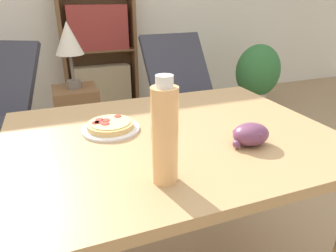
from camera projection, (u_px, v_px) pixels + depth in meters
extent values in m
cube|color=tan|center=(171.00, 138.00, 1.08)|extent=(1.15, 0.88, 0.03)
cylinder|color=tan|center=(38.00, 195.00, 1.39)|extent=(0.06, 0.06, 0.72)
cylinder|color=tan|center=(230.00, 156.00, 1.73)|extent=(0.06, 0.06, 0.72)
cylinder|color=white|center=(111.00, 129.00, 1.10)|extent=(0.21, 0.21, 0.01)
cylinder|color=#DBB26B|center=(110.00, 125.00, 1.09)|extent=(0.17, 0.17, 0.02)
cylinder|color=#EACC7A|center=(110.00, 122.00, 1.09)|extent=(0.15, 0.15, 0.00)
cylinder|color=#A83328|center=(99.00, 120.00, 1.10)|extent=(0.03, 0.03, 0.00)
cylinder|color=#A83328|center=(118.00, 116.00, 1.14)|extent=(0.03, 0.03, 0.00)
cylinder|color=#A83328|center=(106.00, 120.00, 1.10)|extent=(0.03, 0.03, 0.00)
cylinder|color=#A83328|center=(105.00, 124.00, 1.07)|extent=(0.03, 0.03, 0.00)
cylinder|color=#A83328|center=(98.00, 122.00, 1.08)|extent=(0.03, 0.03, 0.00)
cylinder|color=#A83328|center=(96.00, 123.00, 1.08)|extent=(0.03, 0.03, 0.00)
ellipsoid|color=#6B3856|center=(251.00, 134.00, 0.98)|extent=(0.12, 0.10, 0.07)
sphere|color=#6B3856|center=(237.00, 144.00, 0.96)|extent=(0.03, 0.03, 0.03)
sphere|color=#6B3856|center=(236.00, 132.00, 0.99)|extent=(0.02, 0.02, 0.02)
sphere|color=#6B3856|center=(248.00, 138.00, 1.00)|extent=(0.03, 0.03, 0.03)
sphere|color=#6B3856|center=(239.00, 136.00, 0.96)|extent=(0.02, 0.02, 0.02)
sphere|color=#6B3856|center=(259.00, 136.00, 0.95)|extent=(0.02, 0.02, 0.02)
sphere|color=#6B3856|center=(243.00, 130.00, 0.98)|extent=(0.03, 0.03, 0.03)
sphere|color=#6B3856|center=(245.00, 139.00, 0.95)|extent=(0.03, 0.03, 0.03)
sphere|color=#6B3856|center=(245.00, 131.00, 0.99)|extent=(0.02, 0.02, 0.02)
sphere|color=#6B3856|center=(239.00, 137.00, 0.97)|extent=(0.02, 0.02, 0.02)
cylinder|color=#EFB270|center=(165.00, 137.00, 0.75)|extent=(0.07, 0.07, 0.26)
cylinder|color=white|center=(164.00, 81.00, 0.70)|extent=(0.04, 0.04, 0.03)
cube|color=slate|center=(186.00, 127.00, 2.89)|extent=(0.60, 0.58, 0.10)
cube|color=#383842|center=(190.00, 98.00, 2.70)|extent=(0.64, 0.53, 0.14)
cube|color=#383842|center=(176.00, 65.00, 2.86)|extent=(0.64, 0.44, 0.55)
cube|color=brown|center=(63.00, 52.00, 3.18)|extent=(0.04, 0.25, 1.32)
cube|color=brown|center=(133.00, 48.00, 3.43)|extent=(0.04, 0.25, 1.32)
cube|color=brown|center=(98.00, 49.00, 3.41)|extent=(0.80, 0.01, 1.32)
cube|color=brown|center=(104.00, 105.00, 3.56)|extent=(0.73, 0.24, 0.02)
cube|color=tan|center=(103.00, 86.00, 3.45)|extent=(0.63, 0.17, 0.46)
cube|color=brown|center=(99.00, 50.00, 3.31)|extent=(0.73, 0.24, 0.02)
cube|color=#99332D|center=(98.00, 28.00, 3.20)|extent=(0.63, 0.17, 0.46)
cube|color=brown|center=(79.00, 120.00, 2.47)|extent=(0.34, 0.34, 0.54)
cylinder|color=#665B51|center=(74.00, 84.00, 2.35)|extent=(0.11, 0.11, 0.06)
cylinder|color=#665B51|center=(72.00, 68.00, 2.30)|extent=(0.02, 0.02, 0.20)
cone|color=beige|center=(68.00, 38.00, 2.21)|extent=(0.21, 0.21, 0.24)
cylinder|color=#BCB2A3|center=(255.00, 99.00, 3.47)|extent=(0.25, 0.25, 0.24)
ellipsoid|color=#337038|center=(258.00, 71.00, 3.34)|extent=(0.51, 0.43, 0.59)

